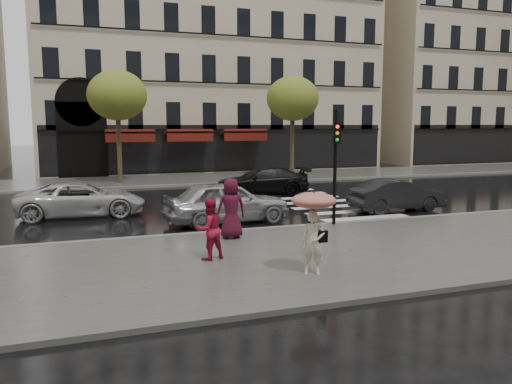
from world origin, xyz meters
name	(u,v)px	position (x,y,z in m)	size (l,w,h in m)	color
ground	(250,258)	(0.00, 0.00, 0.00)	(160.00, 160.00, 0.00)	black
near_sidewalk	(256,261)	(0.00, -0.50, 0.06)	(90.00, 7.00, 0.12)	#474744
far_sidewalk	(152,181)	(0.00, 19.00, 0.06)	(90.00, 6.00, 0.12)	#474744
near_kerb	(220,233)	(0.00, 3.00, 0.07)	(90.00, 0.25, 0.14)	slate
far_kerb	(160,186)	(0.00, 16.00, 0.07)	(90.00, 0.25, 0.14)	slate
zebra_crossing	(304,198)	(6.00, 9.60, 0.01)	(3.60, 11.75, 0.01)	silver
bldg_far_corner	(203,31)	(6.00, 30.00, 11.31)	(26.00, 14.00, 22.90)	#B7A88C
bldg_far_right	(471,48)	(34.00, 30.00, 11.31)	(24.00, 14.00, 22.90)	#B7A88C
tree_far_left	(117,96)	(-2.00, 18.00, 5.17)	(3.40, 3.40, 6.64)	#38281C
tree_far_right	(293,99)	(9.00, 18.00, 5.17)	(3.40, 3.40, 6.64)	#38281C
woman_umbrella	(314,219)	(0.79, -2.19, 1.41)	(1.01, 1.01, 1.95)	#EEE1C4
woman_red	(209,229)	(-1.13, -0.16, 0.90)	(0.76, 0.59, 1.57)	#A71431
man_burgundy	(231,208)	(0.07, 1.95, 1.03)	(0.89, 0.58, 1.82)	#450D21
traffic_light	(336,156)	(3.98, 2.73, 2.48)	(0.29, 0.38, 3.90)	black
car_silver	(227,202)	(0.75, 4.81, 0.77)	(1.82, 4.53, 1.54)	#B4B4B9
car_darkgrey	(397,195)	(8.04, 4.96, 0.65)	(1.38, 3.95, 1.30)	black
car_white	(81,199)	(-4.19, 7.92, 0.67)	(2.21, 4.80, 1.33)	#BBBBBB
car_black	(262,181)	(4.48, 11.36, 0.69)	(1.93, 4.74, 1.38)	black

